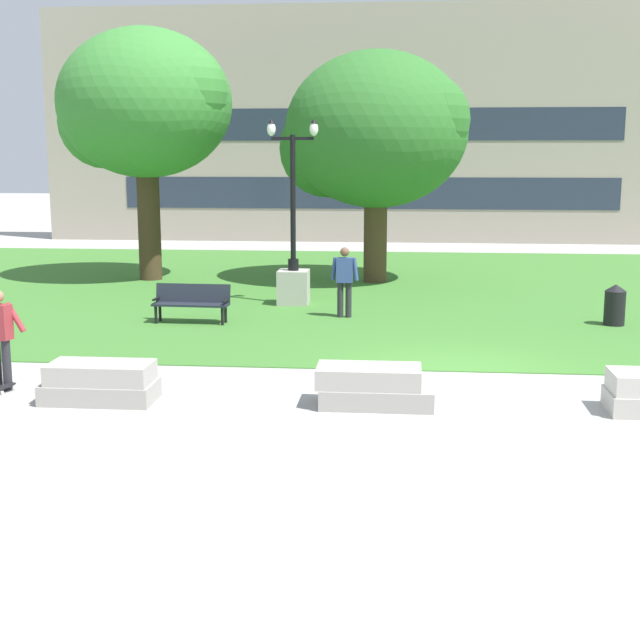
{
  "coord_description": "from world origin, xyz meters",
  "views": [
    {
      "loc": [
        -1.09,
        -16.08,
        3.98
      ],
      "look_at": [
        -2.46,
        -1.4,
        1.2
      ],
      "focal_mm": 50.0,
      "sensor_mm": 36.0,
      "label": 1
    }
  ],
  "objects_px": {
    "lamp_post_right": "(293,267)",
    "trash_bin": "(615,305)",
    "concrete_block_left": "(373,387)",
    "concrete_block_center": "(100,383)",
    "park_bench_near_right": "(192,301)",
    "person_bystander_near_lawn": "(345,278)",
    "person_skateboarder": "(0,333)"
  },
  "relations": [
    {
      "from": "concrete_block_left",
      "to": "trash_bin",
      "type": "bearing_deg",
      "value": 53.26
    },
    {
      "from": "lamp_post_right",
      "to": "trash_bin",
      "type": "bearing_deg",
      "value": -15.93
    },
    {
      "from": "concrete_block_left",
      "to": "park_bench_near_right",
      "type": "xyz_separation_m",
      "value": [
        -4.52,
        6.61,
        0.23
      ]
    },
    {
      "from": "park_bench_near_right",
      "to": "lamp_post_right",
      "type": "height_order",
      "value": "lamp_post_right"
    },
    {
      "from": "trash_bin",
      "to": "person_bystander_near_lawn",
      "type": "distance_m",
      "value": 6.36
    },
    {
      "from": "park_bench_near_right",
      "to": "trash_bin",
      "type": "distance_m",
      "value": 9.9
    },
    {
      "from": "trash_bin",
      "to": "person_skateboarder",
      "type": "bearing_deg",
      "value": -150.15
    },
    {
      "from": "lamp_post_right",
      "to": "person_bystander_near_lawn",
      "type": "height_order",
      "value": "lamp_post_right"
    },
    {
      "from": "lamp_post_right",
      "to": "trash_bin",
      "type": "xyz_separation_m",
      "value": [
        7.8,
        -2.23,
        -0.5
      ]
    },
    {
      "from": "park_bench_near_right",
      "to": "lamp_post_right",
      "type": "xyz_separation_m",
      "value": [
        2.08,
        2.81,
        0.47
      ]
    },
    {
      "from": "concrete_block_center",
      "to": "person_skateboarder",
      "type": "distance_m",
      "value": 2.14
    },
    {
      "from": "person_skateboarder",
      "to": "concrete_block_center",
      "type": "bearing_deg",
      "value": -17.9
    },
    {
      "from": "concrete_block_left",
      "to": "trash_bin",
      "type": "relative_size",
      "value": 1.94
    },
    {
      "from": "concrete_block_center",
      "to": "person_bystander_near_lawn",
      "type": "bearing_deg",
      "value": 66.05
    },
    {
      "from": "concrete_block_center",
      "to": "lamp_post_right",
      "type": "relative_size",
      "value": 0.37
    },
    {
      "from": "trash_bin",
      "to": "concrete_block_left",
      "type": "bearing_deg",
      "value": -126.74
    },
    {
      "from": "park_bench_near_right",
      "to": "person_bystander_near_lawn",
      "type": "bearing_deg",
      "value": 15.67
    },
    {
      "from": "concrete_block_left",
      "to": "person_bystander_near_lawn",
      "type": "height_order",
      "value": "person_bystander_near_lawn"
    },
    {
      "from": "person_skateboarder",
      "to": "lamp_post_right",
      "type": "bearing_deg",
      "value": 66.38
    },
    {
      "from": "concrete_block_center",
      "to": "concrete_block_left",
      "type": "bearing_deg",
      "value": 2.13
    },
    {
      "from": "concrete_block_center",
      "to": "lamp_post_right",
      "type": "xyz_separation_m",
      "value": [
        1.98,
        9.58,
        0.7
      ]
    },
    {
      "from": "concrete_block_left",
      "to": "park_bench_near_right",
      "type": "bearing_deg",
      "value": 124.35
    },
    {
      "from": "concrete_block_center",
      "to": "lamp_post_right",
      "type": "bearing_deg",
      "value": 78.35
    },
    {
      "from": "concrete_block_left",
      "to": "person_skateboarder",
      "type": "xyz_separation_m",
      "value": [
        -6.35,
        0.46,
        0.66
      ]
    },
    {
      "from": "concrete_block_center",
      "to": "park_bench_near_right",
      "type": "height_order",
      "value": "park_bench_near_right"
    },
    {
      "from": "concrete_block_center",
      "to": "lamp_post_right",
      "type": "distance_m",
      "value": 9.8
    },
    {
      "from": "person_skateboarder",
      "to": "park_bench_near_right",
      "type": "relative_size",
      "value": 0.94
    },
    {
      "from": "concrete_block_center",
      "to": "person_skateboarder",
      "type": "height_order",
      "value": "person_skateboarder"
    },
    {
      "from": "concrete_block_center",
      "to": "trash_bin",
      "type": "bearing_deg",
      "value": 36.93
    },
    {
      "from": "park_bench_near_right",
      "to": "concrete_block_left",
      "type": "bearing_deg",
      "value": -55.65
    },
    {
      "from": "concrete_block_left",
      "to": "lamp_post_right",
      "type": "distance_m",
      "value": 9.75
    },
    {
      "from": "lamp_post_right",
      "to": "person_bystander_near_lawn",
      "type": "relative_size",
      "value": 2.81
    }
  ]
}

